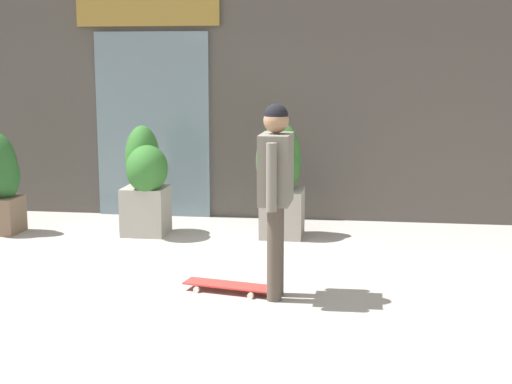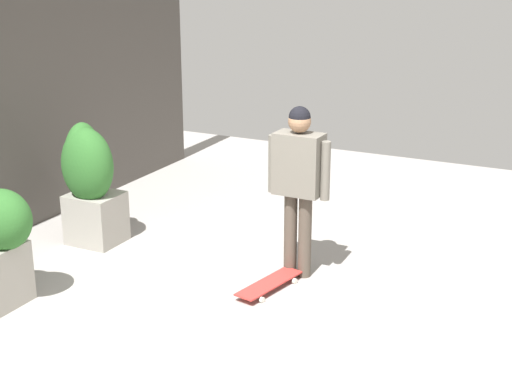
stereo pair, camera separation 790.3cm
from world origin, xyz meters
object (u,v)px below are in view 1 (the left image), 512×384
object	(u,v)px
skateboarder	(276,180)
planter_box_left	(145,178)
planter_box_mid	(279,173)
skateboard	(228,285)

from	to	relation	value
skateboarder	planter_box_left	size ratio (longest dim) A/B	1.31
planter_box_left	planter_box_mid	xyz separation A→B (m)	(1.60, 0.17, 0.07)
skateboarder	planter_box_left	world-z (taller)	skateboarder
skateboarder	planter_box_mid	world-z (taller)	skateboarder
skateboard	planter_box_mid	size ratio (longest dim) A/B	0.62
skateboarder	skateboard	world-z (taller)	skateboarder
planter_box_mid	skateboarder	bearing A→B (deg)	-84.39
skateboarder	planter_box_left	bearing A→B (deg)	-49.47
skateboarder	skateboard	xyz separation A→B (m)	(-0.44, 0.10, -0.99)
planter_box_left	planter_box_mid	size ratio (longest dim) A/B	0.96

